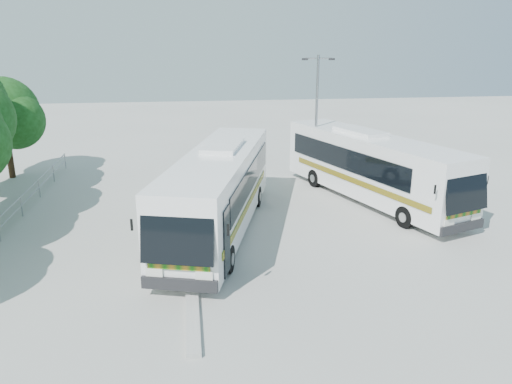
{
  "coord_description": "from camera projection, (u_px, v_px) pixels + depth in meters",
  "views": [
    {
      "loc": [
        -2.23,
        -17.17,
        7.94
      ],
      "look_at": [
        0.54,
        2.77,
        1.73
      ],
      "focal_mm": 35.0,
      "sensor_mm": 36.0,
      "label": 1
    }
  ],
  "objects": [
    {
      "name": "coach_main",
      "position": [
        219.0,
        189.0,
        21.0
      ],
      "size": [
        5.74,
        12.52,
        3.42
      ],
      "rotation": [
        0.0,
        0.0,
        -0.28
      ],
      "color": "white",
      "rests_on": "ground"
    },
    {
      "name": "kerb_divider",
      "position": [
        190.0,
        239.0,
        20.45
      ],
      "size": [
        0.4,
        16.0,
        0.15
      ],
      "primitive_type": "cube",
      "color": "#B2B2AD",
      "rests_on": "ground"
    },
    {
      "name": "coach_adjacent",
      "position": [
        371.0,
        166.0,
        25.06
      ],
      "size": [
        6.15,
        12.06,
        3.32
      ],
      "rotation": [
        0.0,
        0.0,
        0.33
      ],
      "color": "white",
      "rests_on": "ground"
    },
    {
      "name": "lamppost",
      "position": [
        316.0,
        115.0,
        27.17
      ],
      "size": [
        1.74,
        0.33,
        7.13
      ],
      "rotation": [
        0.0,
        0.0,
        -0.1
      ],
      "color": "gray",
      "rests_on": "ground"
    },
    {
      "name": "tree_far_e",
      "position": [
        4.0,
        112.0,
        28.66
      ],
      "size": [
        4.54,
        4.28,
        5.92
      ],
      "color": "#382314",
      "rests_on": "ground"
    },
    {
      "name": "ground",
      "position": [
        252.0,
        258.0,
        18.88
      ],
      "size": [
        100.0,
        100.0,
        0.0
      ],
      "primitive_type": "plane",
      "color": "#ADADA7",
      "rests_on": "ground"
    },
    {
      "name": "railing",
      "position": [
        6.0,
        216.0,
        21.14
      ],
      "size": [
        0.06,
        22.0,
        1.0
      ],
      "color": "gray",
      "rests_on": "ground"
    }
  ]
}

